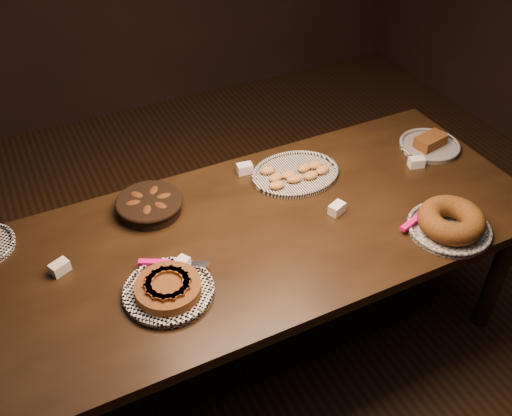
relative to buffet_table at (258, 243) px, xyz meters
name	(u,v)px	position (x,y,z in m)	size (l,w,h in m)	color
ground	(257,343)	(0.00, 0.00, -0.68)	(5.00, 5.00, 0.00)	black
buffet_table	(258,243)	(0.00, 0.00, 0.00)	(2.40, 1.00, 0.75)	black
apple_tart_plate	(168,289)	(-0.44, -0.17, 0.10)	(0.35, 0.35, 0.06)	white
madeleine_platter	(295,174)	(0.32, 0.25, 0.09)	(0.41, 0.33, 0.05)	black
bundt_cake_plate	(450,223)	(0.69, -0.35, 0.12)	(0.36, 0.34, 0.11)	black
croissant_basket	(150,204)	(-0.36, 0.30, 0.11)	(0.28, 0.28, 0.07)	black
loaf_plate	(430,144)	(1.02, 0.16, 0.09)	(0.29, 0.29, 0.07)	black
tent_cards	(257,210)	(0.04, 0.09, 0.10)	(1.71, 0.52, 0.04)	white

